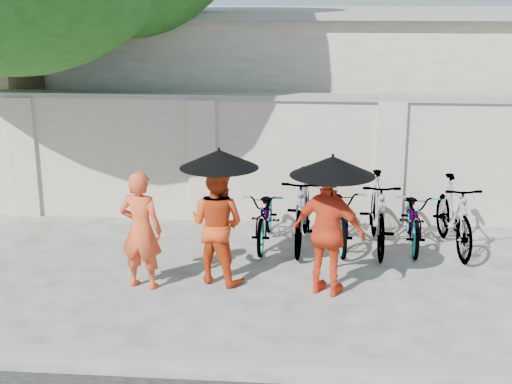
{
  "coord_description": "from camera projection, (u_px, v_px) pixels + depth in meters",
  "views": [
    {
      "loc": [
        0.84,
        -8.09,
        3.63
      ],
      "look_at": [
        0.05,
        0.91,
        1.1
      ],
      "focal_mm": 50.0,
      "sensor_mm": 36.0,
      "label": 1
    }
  ],
  "objects": [
    {
      "name": "compound_wall",
      "position": [
        326.0,
        161.0,
        11.53
      ],
      "size": [
        20.0,
        0.3,
        2.0
      ],
      "primitive_type": "cube",
      "color": "beige",
      "rests_on": "ground"
    },
    {
      "name": "monk_left",
      "position": [
        141.0,
        230.0,
        8.94
      ],
      "size": [
        0.62,
        0.47,
        1.52
      ],
      "primitive_type": "imported",
      "rotation": [
        0.0,
        0.0,
        2.94
      ],
      "color": "#E64E25",
      "rests_on": "ground"
    },
    {
      "name": "monk_right",
      "position": [
        329.0,
        233.0,
        8.72
      ],
      "size": [
        1.01,
        0.73,
        1.6
      ],
      "primitive_type": "imported",
      "rotation": [
        0.0,
        0.0,
        2.73
      ],
      "color": "red",
      "rests_on": "ground"
    },
    {
      "name": "bike_0",
      "position": [
        266.0,
        216.0,
        10.58
      ],
      "size": [
        0.63,
        1.68,
        0.87
      ],
      "primitive_type": "imported",
      "rotation": [
        0.0,
        0.0,
        -0.03
      ],
      "color": "#ADACB2",
      "rests_on": "ground"
    },
    {
      "name": "parasol_center",
      "position": [
        219.0,
        159.0,
        8.8
      ],
      "size": [
        0.99,
        0.99,
        0.89
      ],
      "color": "black",
      "rests_on": "ground"
    },
    {
      "name": "bike_1",
      "position": [
        303.0,
        210.0,
        10.44
      ],
      "size": [
        0.66,
        1.92,
        1.14
      ],
      "primitive_type": "imported",
      "rotation": [
        0.0,
        0.0,
        -0.07
      ],
      "color": "#ADACB2",
      "rests_on": "ground"
    },
    {
      "name": "bike_5",
      "position": [
        454.0,
        215.0,
        10.29
      ],
      "size": [
        0.68,
        1.82,
        1.07
      ],
      "primitive_type": "imported",
      "rotation": [
        0.0,
        0.0,
        0.1
      ],
      "color": "#ADACB2",
      "rests_on": "ground"
    },
    {
      "name": "kerb",
      "position": [
        228.0,
        361.0,
        7.17
      ],
      "size": [
        40.0,
        0.16,
        0.12
      ],
      "primitive_type": "cube",
      "color": "gray",
      "rests_on": "ground"
    },
    {
      "name": "bike_2",
      "position": [
        340.0,
        214.0,
        10.54
      ],
      "size": [
        0.77,
        1.83,
        0.94
      ],
      "primitive_type": "imported",
      "rotation": [
        0.0,
        0.0,
        0.08
      ],
      "color": "#ADACB2",
      "rests_on": "ground"
    },
    {
      "name": "ground",
      "position": [
        245.0,
        297.0,
        8.82
      ],
      "size": [
        80.0,
        80.0,
        0.0
      ],
      "primitive_type": "plane",
      "color": "#B7AFA1"
    },
    {
      "name": "parasol_right",
      "position": [
        333.0,
        166.0,
        8.41
      ],
      "size": [
        1.02,
        1.02,
        0.87
      ],
      "color": "black",
      "rests_on": "ground"
    },
    {
      "name": "bike_3",
      "position": [
        378.0,
        213.0,
        10.34
      ],
      "size": [
        0.54,
        1.85,
        1.11
      ],
      "primitive_type": "imported",
      "rotation": [
        0.0,
        0.0,
        0.01
      ],
      "color": "#ADACB2",
      "rests_on": "ground"
    },
    {
      "name": "bike_4",
      "position": [
        414.0,
        217.0,
        10.49
      ],
      "size": [
        0.66,
        1.71,
        0.89
      ],
      "primitive_type": "imported",
      "rotation": [
        0.0,
        0.0,
        -0.04
      ],
      "color": "#ADACB2",
      "rests_on": "ground"
    },
    {
      "name": "building_behind",
      "position": [
        373.0,
        93.0,
        14.93
      ],
      "size": [
        14.0,
        6.0,
        3.2
      ],
      "primitive_type": "cube",
      "color": "beige",
      "rests_on": "ground"
    },
    {
      "name": "monk_center",
      "position": [
        217.0,
        224.0,
        9.12
      ],
      "size": [
        0.92,
        0.83,
        1.55
      ],
      "primitive_type": "imported",
      "rotation": [
        0.0,
        0.0,
        2.75
      ],
      "color": "red",
      "rests_on": "ground"
    }
  ]
}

